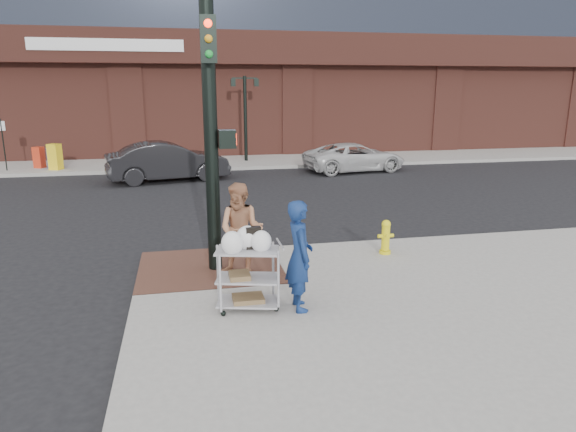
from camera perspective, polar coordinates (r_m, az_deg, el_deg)
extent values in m
plane|color=black|center=(9.69, -4.71, -8.02)|extent=(220.00, 220.00, 0.00)
cube|color=gray|center=(43.24, 6.75, 9.32)|extent=(65.00, 36.00, 0.15)
cube|color=#513026|center=(10.43, -8.63, -5.59)|extent=(2.80, 2.40, 0.01)
cylinder|color=black|center=(25.15, -4.76, 10.69)|extent=(0.16, 0.16, 4.00)
cube|color=black|center=(25.10, -4.85, 15.02)|extent=(1.20, 0.06, 0.06)
cube|color=black|center=(25.04, -6.13, 14.54)|extent=(0.22, 0.22, 0.35)
cube|color=black|center=(25.17, -3.55, 14.58)|extent=(0.22, 0.22, 0.35)
cylinder|color=black|center=(25.17, -29.05, 6.92)|extent=(0.05, 0.05, 2.20)
cylinder|color=black|center=(9.78, -8.55, 8.13)|extent=(0.26, 0.26, 5.00)
cube|color=black|center=(9.80, -6.79, 8.49)|extent=(0.32, 0.28, 0.34)
cube|color=#FF260C|center=(9.81, -5.85, 8.53)|extent=(0.02, 0.18, 0.22)
cube|color=black|center=(9.49, -8.86, 18.83)|extent=(0.28, 0.18, 0.80)
imported|color=navy|center=(8.17, 1.28, -4.41)|extent=(0.44, 0.66, 1.80)
imported|color=#B37854|center=(9.64, -5.21, -1.58)|extent=(1.06, 0.96, 1.79)
imported|color=black|center=(20.99, -13.19, 5.92)|extent=(4.96, 2.58, 1.56)
imported|color=silver|center=(23.02, 7.42, 6.49)|extent=(4.77, 2.73, 1.25)
cube|color=#A2A1A7|center=(8.15, -4.56, -3.84)|extent=(1.08, 0.76, 0.03)
cube|color=#A2A1A7|center=(8.31, -4.49, -6.91)|extent=(1.08, 0.76, 0.03)
cube|color=#A2A1A7|center=(8.46, -4.44, -9.45)|extent=(1.08, 0.76, 0.03)
cube|color=black|center=(8.16, -3.87, -2.53)|extent=(0.24, 0.15, 0.35)
cube|color=brown|center=(8.27, -5.40, -6.61)|extent=(0.33, 0.37, 0.09)
cube|color=brown|center=(8.44, -4.45, -9.11)|extent=(0.50, 0.39, 0.08)
cylinder|color=yellow|center=(11.32, 10.72, -3.93)|extent=(0.25, 0.25, 0.07)
cylinder|color=yellow|center=(11.22, 10.79, -2.39)|extent=(0.18, 0.18, 0.55)
sphere|color=yellow|center=(11.14, 10.86, -0.92)|extent=(0.19, 0.19, 0.19)
cylinder|color=yellow|center=(11.21, 10.80, -2.18)|extent=(0.35, 0.08, 0.08)
cube|color=red|center=(25.40, -25.94, 5.88)|extent=(0.50, 0.49, 0.93)
cube|color=yellow|center=(24.56, -24.46, 6.01)|extent=(0.60, 0.58, 1.11)
cube|color=#1C2ABA|center=(25.10, -24.73, 5.90)|extent=(0.42, 0.39, 0.91)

